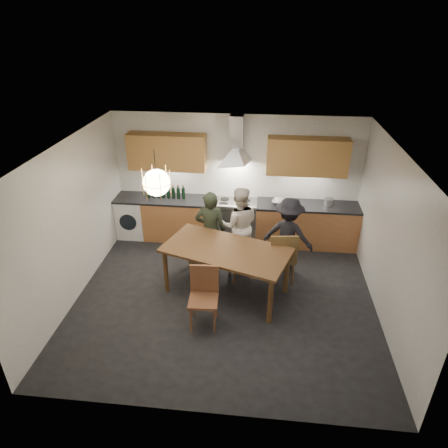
# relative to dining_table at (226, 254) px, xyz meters

# --- Properties ---
(ground) EXTENTS (5.00, 5.00, 0.00)m
(ground) POSITION_rel_dining_table_xyz_m (-0.01, -0.16, -0.77)
(ground) COLOR black
(ground) RESTS_ON ground
(room_shell) EXTENTS (5.02, 4.52, 2.61)m
(room_shell) POSITION_rel_dining_table_xyz_m (-0.01, -0.16, 0.94)
(room_shell) COLOR white
(room_shell) RESTS_ON ground
(counter_run) EXTENTS (5.00, 0.62, 0.90)m
(counter_run) POSITION_rel_dining_table_xyz_m (0.02, 1.79, -0.32)
(counter_run) COLOR #CC844E
(counter_run) RESTS_ON ground
(range_stove) EXTENTS (0.90, 0.60, 0.92)m
(range_stove) POSITION_rel_dining_table_xyz_m (-0.01, 1.79, -0.33)
(range_stove) COLOR silver
(range_stove) RESTS_ON ground
(wall_fixtures) EXTENTS (4.30, 0.54, 1.10)m
(wall_fixtures) POSITION_rel_dining_table_xyz_m (-0.01, 1.91, 1.11)
(wall_fixtures) COLOR tan
(wall_fixtures) RESTS_ON ground
(pendant_lamp) EXTENTS (0.43, 0.43, 0.70)m
(pendant_lamp) POSITION_rel_dining_table_xyz_m (-1.01, -0.26, 1.33)
(pendant_lamp) COLOR black
(pendant_lamp) RESTS_ON ground
(dining_table) EXTENTS (2.28, 1.64, 0.87)m
(dining_table) POSITION_rel_dining_table_xyz_m (0.00, 0.00, 0.00)
(dining_table) COLOR brown
(dining_table) RESTS_ON ground
(chair_back_left) EXTENTS (0.49, 0.49, 0.86)m
(chair_back_left) POSITION_rel_dining_table_xyz_m (-0.48, 0.34, -0.28)
(chair_back_left) COLOR brown
(chair_back_left) RESTS_ON ground
(chair_back_mid) EXTENTS (0.50, 0.50, 0.85)m
(chair_back_mid) POSITION_rel_dining_table_xyz_m (0.24, 0.35, -0.28)
(chair_back_mid) COLOR brown
(chair_back_mid) RESTS_ON ground
(chair_back_right) EXTENTS (0.52, 0.52, 1.03)m
(chair_back_right) POSITION_rel_dining_table_xyz_m (0.95, 0.35, -0.18)
(chair_back_right) COLOR brown
(chair_back_right) RESTS_ON ground
(chair_front) EXTENTS (0.46, 0.46, 0.97)m
(chair_front) POSITION_rel_dining_table_xyz_m (-0.26, -0.77, -0.21)
(chair_front) COLOR brown
(chair_front) RESTS_ON ground
(person_left) EXTENTS (0.57, 0.38, 1.54)m
(person_left) POSITION_rel_dining_table_xyz_m (-0.37, 0.77, 0.00)
(person_left) COLOR black
(person_left) RESTS_ON ground
(person_mid) EXTENTS (0.82, 0.68, 1.53)m
(person_mid) POSITION_rel_dining_table_xyz_m (0.14, 1.03, -0.00)
(person_mid) COLOR beige
(person_mid) RESTS_ON ground
(person_right) EXTENTS (1.05, 0.78, 1.44)m
(person_right) POSITION_rel_dining_table_xyz_m (1.05, 0.85, -0.05)
(person_right) COLOR black
(person_right) RESTS_ON ground
(mixing_bowl) EXTENTS (0.39, 0.39, 0.08)m
(mixing_bowl) POSITION_rel_dining_table_xyz_m (0.90, 1.78, 0.17)
(mixing_bowl) COLOR #ABABAE
(mixing_bowl) RESTS_ON counter_run
(stock_pot) EXTENTS (0.19, 0.19, 0.13)m
(stock_pot) POSITION_rel_dining_table_xyz_m (1.87, 1.84, 0.20)
(stock_pot) COLOR silver
(stock_pot) RESTS_ON counter_run
(wine_bottles) EXTENTS (0.81, 0.07, 0.30)m
(wine_bottles) POSITION_rel_dining_table_xyz_m (-1.44, 1.82, 0.28)
(wine_bottles) COLOR black
(wine_bottles) RESTS_ON counter_run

